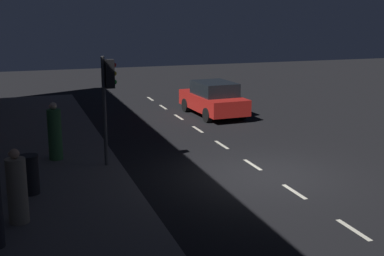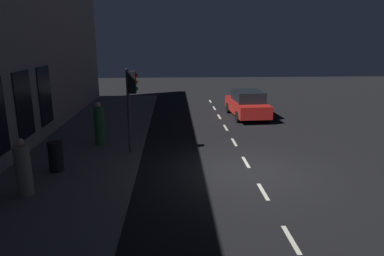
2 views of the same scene
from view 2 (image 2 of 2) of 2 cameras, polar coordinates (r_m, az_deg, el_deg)
The scene contains 8 objects.
ground_plane at distance 12.44m, azimuth 9.75°, elevation -7.14°, with size 60.00×60.00×0.00m, color black.
sidewalk at distance 12.63m, azimuth -19.35°, elevation -7.08°, with size 4.50×32.00×0.15m.
lane_centre_line at distance 13.35m, azimuth 8.82°, elevation -5.55°, with size 0.12×27.20×0.01m.
traffic_light at distance 13.50m, azimuth -9.91°, elevation 5.79°, with size 0.46×0.32×3.30m.
parked_car_1 at distance 20.67m, azimuth 9.03°, elevation 3.90°, with size 2.04×4.24×1.58m.
pedestrian_0 at distance 11.08m, azimuth -25.94°, elevation -6.14°, with size 0.53×0.53×1.69m.
pedestrian_2 at distance 15.15m, azimuth -14.95°, elevation 0.44°, with size 0.57×0.57×1.83m.
trash_bin at distance 12.67m, azimuth -21.45°, elevation -4.37°, with size 0.50×0.50×1.02m.
Camera 2 is at (2.69, 11.25, 4.56)m, focal length 32.52 mm.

